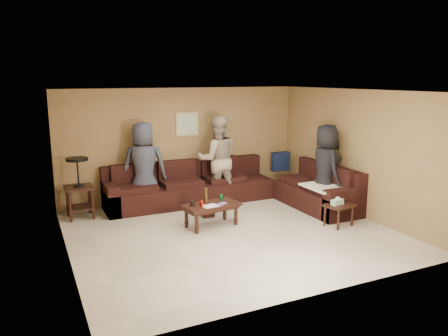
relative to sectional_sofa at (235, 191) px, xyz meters
name	(u,v)px	position (x,y,z in m)	size (l,w,h in m)	color
room	(232,141)	(-0.81, -1.52, 1.34)	(5.60, 5.50, 2.50)	beige
sectional_sofa	(235,191)	(0.00, 0.00, 0.00)	(4.65, 2.90, 0.97)	black
coffee_table	(211,207)	(-1.00, -1.04, 0.04)	(1.10, 0.67, 0.71)	black
end_table_left	(79,187)	(-3.14, 0.51, 0.30)	(0.54, 0.54, 1.20)	black
side_table_right	(339,207)	(1.15, -2.02, 0.04)	(0.58, 0.51, 0.56)	black
waste_bin	(207,210)	(-0.84, -0.48, -0.18)	(0.24, 0.24, 0.29)	black
wall_art	(187,124)	(-0.71, 0.96, 1.37)	(0.52, 0.04, 0.52)	tan
person_left	(144,166)	(-1.83, 0.53, 0.60)	(0.90, 0.59, 1.85)	#323646
person_middle	(217,159)	(-0.23, 0.41, 0.64)	(0.93, 0.73, 1.92)	tan
person_right	(325,168)	(1.52, -1.12, 0.57)	(0.88, 0.57, 1.80)	black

